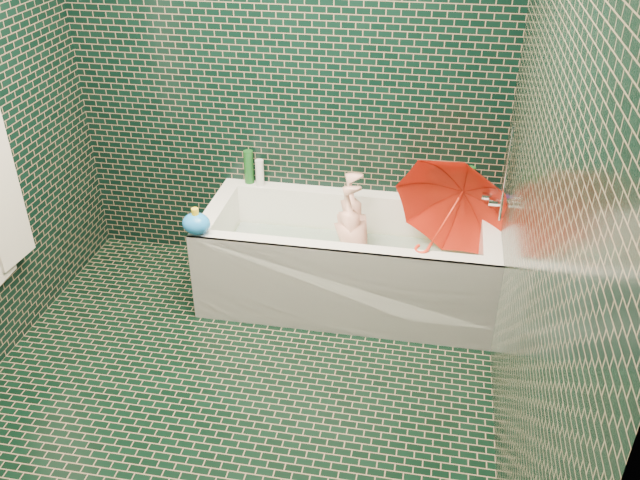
% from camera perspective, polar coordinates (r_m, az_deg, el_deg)
% --- Properties ---
extents(floor, '(2.80, 2.80, 0.00)m').
position_cam_1_polar(floor, '(3.51, -7.73, -13.56)').
color(floor, black).
rests_on(floor, ground).
extents(wall_back, '(2.80, 0.00, 2.80)m').
position_cam_1_polar(wall_back, '(4.03, -2.99, 13.77)').
color(wall_back, black).
rests_on(wall_back, floor).
extents(wall_front, '(2.80, 0.00, 2.80)m').
position_cam_1_polar(wall_front, '(1.77, -24.65, -15.10)').
color(wall_front, black).
rests_on(wall_front, floor).
extents(wall_right, '(0.00, 2.80, 2.80)m').
position_cam_1_polar(wall_right, '(2.66, 17.96, 2.75)').
color(wall_right, black).
rests_on(wall_right, floor).
extents(bathtub, '(1.70, 0.75, 0.55)m').
position_cam_1_polar(bathtub, '(4.05, 2.36, -2.42)').
color(bathtub, white).
rests_on(bathtub, floor).
extents(bath_mat, '(1.35, 0.47, 0.01)m').
position_cam_1_polar(bath_mat, '(4.10, 2.38, -2.94)').
color(bath_mat, green).
rests_on(bath_mat, bathtub).
extents(water, '(1.48, 0.53, 0.00)m').
position_cam_1_polar(water, '(4.02, 2.42, -1.24)').
color(water, silver).
rests_on(water, bathtub).
extents(faucet, '(0.18, 0.19, 0.55)m').
position_cam_1_polar(faucet, '(3.77, 14.92, 3.61)').
color(faucet, silver).
rests_on(faucet, wall_right).
extents(child, '(0.95, 0.35, 0.30)m').
position_cam_1_polar(child, '(4.03, 3.07, -0.99)').
color(child, '#ECA893').
rests_on(child, bathtub).
extents(umbrella, '(0.97, 0.94, 0.84)m').
position_cam_1_polar(umbrella, '(3.78, 10.53, 1.65)').
color(umbrella, red).
rests_on(umbrella, bathtub).
extents(soap_bottle_a, '(0.11, 0.11, 0.24)m').
position_cam_1_polar(soap_bottle_a, '(4.18, 13.98, 3.11)').
color(soap_bottle_a, white).
rests_on(soap_bottle_a, bathtub).
extents(soap_bottle_b, '(0.12, 0.12, 0.20)m').
position_cam_1_polar(soap_bottle_b, '(4.16, 14.13, 2.93)').
color(soap_bottle_b, '#4A1F74').
rests_on(soap_bottle_b, bathtub).
extents(soap_bottle_c, '(0.16, 0.16, 0.17)m').
position_cam_1_polar(soap_bottle_c, '(4.16, 12.22, 3.19)').
color(soap_bottle_c, '#154C1B').
rests_on(soap_bottle_c, bathtub).
extents(bottle_right_tall, '(0.07, 0.07, 0.23)m').
position_cam_1_polar(bottle_right_tall, '(4.11, 12.44, 4.56)').
color(bottle_right_tall, '#154C1B').
rests_on(bottle_right_tall, bathtub).
extents(bottle_right_pump, '(0.06, 0.06, 0.16)m').
position_cam_1_polar(bottle_right_pump, '(4.12, 13.03, 4.11)').
color(bottle_right_pump, silver).
rests_on(bottle_right_pump, bathtub).
extents(bottle_left_tall, '(0.08, 0.08, 0.21)m').
position_cam_1_polar(bottle_left_tall, '(4.27, -6.01, 6.14)').
color(bottle_left_tall, '#154C1B').
rests_on(bottle_left_tall, bathtub).
extents(bottle_left_short, '(0.07, 0.07, 0.17)m').
position_cam_1_polar(bottle_left_short, '(4.24, -5.10, 5.65)').
color(bottle_left_short, white).
rests_on(bottle_left_short, bathtub).
extents(rubber_duck, '(0.13, 0.09, 0.10)m').
position_cam_1_polar(rubber_duck, '(4.14, 11.22, 3.87)').
color(rubber_duck, yellow).
rests_on(rubber_duck, bathtub).
extents(bath_toy, '(0.16, 0.13, 0.15)m').
position_cam_1_polar(bath_toy, '(3.76, -10.38, 1.40)').
color(bath_toy, '#1A80ED').
rests_on(bath_toy, bathtub).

